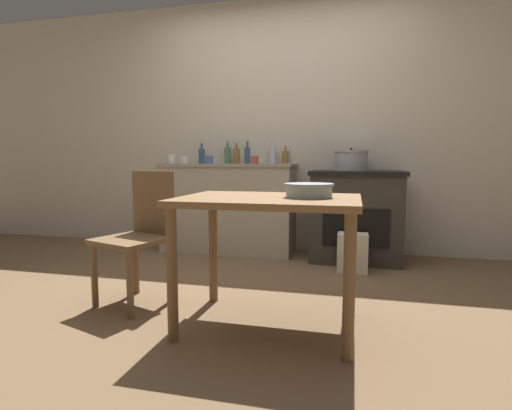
% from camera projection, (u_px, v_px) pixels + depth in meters
% --- Properties ---
extents(ground_plane, '(14.00, 14.00, 0.00)m').
position_uv_depth(ground_plane, '(241.00, 296.00, 2.73)').
color(ground_plane, brown).
extents(wall_back, '(8.00, 0.07, 2.55)m').
position_uv_depth(wall_back, '(282.00, 127.00, 4.12)').
color(wall_back, beige).
rests_on(wall_back, ground_plane).
extents(counter_cabinet, '(1.35, 0.52, 0.90)m').
position_uv_depth(counter_cabinet, '(229.00, 208.00, 4.06)').
color(counter_cabinet, '#B2A893').
rests_on(counter_cabinet, ground_plane).
extents(stove, '(0.84, 0.63, 0.83)m').
position_uv_depth(stove, '(356.00, 215.00, 3.72)').
color(stove, '#38332D').
rests_on(stove, ground_plane).
extents(work_table, '(0.97, 0.70, 0.73)m').
position_uv_depth(work_table, '(269.00, 218.00, 2.18)').
color(work_table, olive).
rests_on(work_table, ground_plane).
extents(chair, '(0.51, 0.51, 0.86)m').
position_uv_depth(chair, '(140.00, 233.00, 2.58)').
color(chair, brown).
rests_on(chair, ground_plane).
extents(flour_sack, '(0.25, 0.17, 0.32)m').
position_uv_depth(flour_sack, '(352.00, 253.00, 3.33)').
color(flour_sack, beige).
rests_on(flour_sack, ground_plane).
extents(stock_pot, '(0.32, 0.32, 0.21)m').
position_uv_depth(stock_pot, '(351.00, 160.00, 3.74)').
color(stock_pot, '#A8A8AD').
rests_on(stock_pot, stove).
extents(mixing_bowl_large, '(0.27, 0.27, 0.08)m').
position_uv_depth(mixing_bowl_large, '(309.00, 190.00, 2.14)').
color(mixing_bowl_large, '#93A8B2').
rests_on(mixing_bowl_large, work_table).
extents(bottle_far_left, '(0.07, 0.07, 0.23)m').
position_uv_depth(bottle_far_left, '(228.00, 155.00, 4.18)').
color(bottle_far_left, '#517F5B').
rests_on(bottle_far_left, counter_cabinet).
extents(bottle_left, '(0.06, 0.06, 0.22)m').
position_uv_depth(bottle_left, '(247.00, 155.00, 3.98)').
color(bottle_left, '#3D5675').
rests_on(bottle_left, counter_cabinet).
extents(bottle_mid_left, '(0.07, 0.07, 0.22)m').
position_uv_depth(bottle_mid_left, '(273.00, 155.00, 4.08)').
color(bottle_mid_left, silver).
rests_on(bottle_mid_left, counter_cabinet).
extents(bottle_center_left, '(0.07, 0.07, 0.21)m').
position_uv_depth(bottle_center_left, '(237.00, 156.00, 4.11)').
color(bottle_center_left, olive).
rests_on(bottle_center_left, counter_cabinet).
extents(bottle_center, '(0.07, 0.07, 0.21)m').
position_uv_depth(bottle_center, '(202.00, 156.00, 4.16)').
color(bottle_center, '#3D5675').
rests_on(bottle_center, counter_cabinet).
extents(bottle_center_right, '(0.07, 0.07, 0.18)m').
position_uv_depth(bottle_center_right, '(285.00, 157.00, 4.06)').
color(bottle_center_right, olive).
rests_on(bottle_center_right, counter_cabinet).
extents(cup_mid_right, '(0.08, 0.08, 0.08)m').
position_uv_depth(cup_mid_right, '(184.00, 160.00, 3.99)').
color(cup_mid_right, silver).
rests_on(cup_mid_right, counter_cabinet).
extents(cup_right, '(0.08, 0.08, 0.09)m').
position_uv_depth(cup_right, '(171.00, 159.00, 4.00)').
color(cup_right, silver).
rests_on(cup_right, counter_cabinet).
extents(cup_far_right, '(0.08, 0.08, 0.08)m').
position_uv_depth(cup_far_right, '(255.00, 160.00, 3.79)').
color(cup_far_right, '#B74C42').
rests_on(cup_far_right, counter_cabinet).
extents(cup_end_right, '(0.07, 0.07, 0.08)m').
position_uv_depth(cup_end_right, '(209.00, 160.00, 3.99)').
color(cup_end_right, '#4C6B99').
rests_on(cup_end_right, counter_cabinet).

